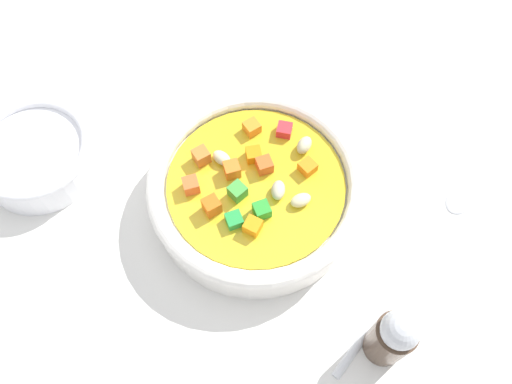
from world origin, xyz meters
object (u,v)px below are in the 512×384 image
pepper_shaker (393,337)px  spoon (419,258)px  soup_bowl_main (256,190)px  side_bowl_small (36,155)px

pepper_shaker → spoon: bearing=178.2°
soup_bowl_main → spoon: (-1.29, 16.86, -2.25)cm
soup_bowl_main → pepper_shaker: 18.44cm
soup_bowl_main → side_bowl_small: 23.00cm
soup_bowl_main → spoon: size_ratio=0.88×
spoon → pepper_shaker: size_ratio=2.87×
pepper_shaker → side_bowl_small: bearing=-92.7°
soup_bowl_main → pepper_shaker: (7.97, 16.56, 1.44)cm
spoon → side_bowl_small: bearing=113.5°
spoon → side_bowl_small: size_ratio=1.99×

